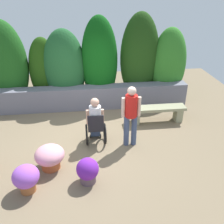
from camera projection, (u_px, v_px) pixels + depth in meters
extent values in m
plane|color=#7B694F|center=(94.00, 139.00, 6.82)|extent=(11.31, 11.31, 0.00)
cube|color=slate|center=(90.00, 97.00, 8.35)|extent=(6.56, 0.45, 0.77)
ellipsoid|color=#1E581B|center=(6.00, 64.00, 8.15)|extent=(1.43, 1.00, 2.86)
ellipsoid|color=#234C10|center=(44.00, 71.00, 8.44)|extent=(1.00, 0.70, 2.28)
ellipsoid|color=#225B2B|center=(65.00, 68.00, 8.32)|extent=(1.39, 0.97, 2.56)
ellipsoid|color=#0F5213|center=(100.00, 61.00, 8.30)|extent=(1.21, 0.85, 2.95)
ellipsoid|color=#1E4112|center=(139.00, 58.00, 8.57)|extent=(1.34, 0.94, 3.02)
ellipsoid|color=#327B26|center=(168.00, 65.00, 8.66)|extent=(1.22, 0.86, 2.54)
cube|color=gray|center=(135.00, 117.00, 7.52)|extent=(0.20, 0.33, 0.42)
cube|color=gray|center=(178.00, 114.00, 7.66)|extent=(0.20, 0.33, 0.42)
cube|color=gray|center=(158.00, 108.00, 7.47)|extent=(1.70, 0.39, 0.09)
cube|color=black|center=(96.00, 127.00, 6.44)|extent=(0.40, 0.40, 0.06)
cube|color=black|center=(96.00, 123.00, 6.18)|extent=(0.40, 0.04, 0.40)
cube|color=black|center=(95.00, 133.00, 6.91)|extent=(0.28, 0.12, 0.03)
torus|color=black|center=(87.00, 135.00, 6.52)|extent=(0.05, 0.56, 0.56)
torus|color=black|center=(105.00, 134.00, 6.57)|extent=(0.05, 0.56, 0.56)
cylinder|color=black|center=(91.00, 137.00, 6.86)|extent=(0.03, 0.10, 0.10)
cylinder|color=black|center=(101.00, 136.00, 6.89)|extent=(0.03, 0.10, 0.10)
cube|color=#364869|center=(95.00, 121.00, 6.48)|extent=(0.30, 0.40, 0.16)
cube|color=#364869|center=(95.00, 129.00, 6.82)|extent=(0.26, 0.14, 0.43)
cylinder|color=silver|center=(95.00, 115.00, 6.26)|extent=(0.30, 0.30, 0.50)
cylinder|color=tan|center=(88.00, 117.00, 6.33)|extent=(0.08, 0.08, 0.40)
cylinder|color=tan|center=(103.00, 116.00, 6.37)|extent=(0.08, 0.08, 0.40)
sphere|color=tan|center=(95.00, 102.00, 6.09)|extent=(0.22, 0.22, 0.22)
cylinder|color=#404E6F|center=(126.00, 131.00, 6.42)|extent=(0.14, 0.14, 0.85)
cylinder|color=#404E6F|center=(134.00, 130.00, 6.44)|extent=(0.14, 0.14, 0.85)
cylinder|color=red|center=(131.00, 106.00, 6.10)|extent=(0.30, 0.30, 0.58)
cylinder|color=beige|center=(123.00, 107.00, 6.09)|extent=(0.09, 0.09, 0.52)
cylinder|color=beige|center=(139.00, 107.00, 6.13)|extent=(0.09, 0.09, 0.52)
sphere|color=beige|center=(132.00, 91.00, 5.91)|extent=(0.22, 0.22, 0.22)
cylinder|color=#A55C31|center=(28.00, 186.00, 5.10)|extent=(0.32, 0.32, 0.26)
ellipsoid|color=#285726|center=(26.00, 179.00, 5.02)|extent=(0.35, 0.35, 0.16)
ellipsoid|color=#A051CB|center=(26.00, 176.00, 4.98)|extent=(0.54, 0.54, 0.46)
cylinder|color=#5E4955|center=(88.00, 178.00, 5.35)|extent=(0.35, 0.35, 0.21)
ellipsoid|color=#327027|center=(88.00, 172.00, 5.27)|extent=(0.38, 0.38, 0.17)
ellipsoid|color=purple|center=(88.00, 169.00, 5.24)|extent=(0.48, 0.48, 0.48)
cylinder|color=#A6502B|center=(51.00, 163.00, 5.74)|extent=(0.43, 0.43, 0.25)
ellipsoid|color=#194F15|center=(50.00, 157.00, 5.65)|extent=(0.47, 0.47, 0.15)
ellipsoid|color=pink|center=(50.00, 155.00, 5.63)|extent=(0.67, 0.67, 0.42)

